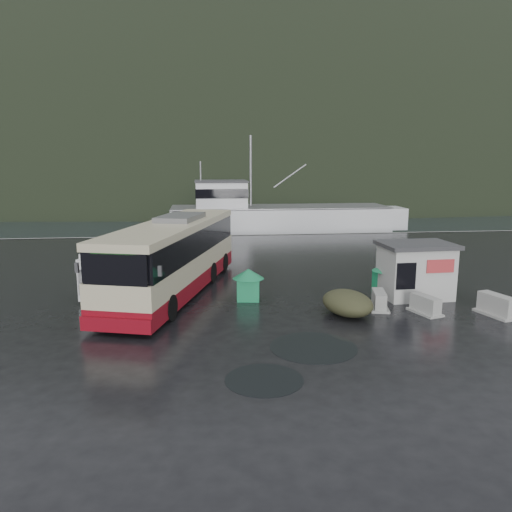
{
  "coord_description": "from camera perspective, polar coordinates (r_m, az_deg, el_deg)",
  "views": [
    {
      "loc": [
        -1.78,
        -21.63,
        6.28
      ],
      "look_at": [
        0.81,
        1.92,
        1.7
      ],
      "focal_mm": 35.0,
      "sensor_mm": 36.0,
      "label": 1
    }
  ],
  "objects": [
    {
      "name": "white_van",
      "position": [
        25.27,
        -15.13,
        -3.84
      ],
      "size": [
        3.06,
        5.72,
        2.27
      ],
      "primitive_type": null,
      "rotation": [
        0.0,
        0.0,
        -0.23
      ],
      "color": "silver",
      "rests_on": "ground"
    },
    {
      "name": "jersey_barrier_a",
      "position": [
        22.05,
        18.72,
        -6.21
      ],
      "size": [
        1.16,
        1.65,
        0.75
      ],
      "primitive_type": null,
      "rotation": [
        0.0,
        0.0,
        0.3
      ],
      "color": "#999993",
      "rests_on": "ground"
    },
    {
      "name": "puddles",
      "position": [
        16.44,
        4.69,
        -11.55
      ],
      "size": [
        4.64,
        5.01,
        0.01
      ],
      "color": "black",
      "rests_on": "ground"
    },
    {
      "name": "waste_bin_left",
      "position": [
        22.87,
        -0.87,
        -5.0
      ],
      "size": [
        1.16,
        1.16,
        1.44
      ],
      "primitive_type": null,
      "rotation": [
        0.0,
        0.0,
        -0.13
      ],
      "color": "#17824E",
      "rests_on": "ground"
    },
    {
      "name": "jersey_barrier_c",
      "position": [
        22.88,
        25.72,
        -6.11
      ],
      "size": [
        1.28,
        1.89,
        0.86
      ],
      "primitive_type": null,
      "rotation": [
        0.0,
        0.0,
        0.26
      ],
      "color": "#999993",
      "rests_on": "ground"
    },
    {
      "name": "jersey_barrier_b",
      "position": [
        22.16,
        13.83,
        -5.85
      ],
      "size": [
        1.07,
        1.65,
        0.76
      ],
      "primitive_type": null,
      "rotation": [
        0.0,
        0.0,
        -0.22
      ],
      "color": "#999993",
      "rests_on": "ground"
    },
    {
      "name": "waste_bin_right",
      "position": [
        24.78,
        14.79,
        -4.11
      ],
      "size": [
        1.39,
        1.39,
        1.57
      ],
      "primitive_type": null,
      "rotation": [
        0.0,
        0.0,
        0.27
      ],
      "color": "#17824E",
      "rests_on": "ground"
    },
    {
      "name": "ground",
      "position": [
        22.6,
        -1.51,
        -5.2
      ],
      "size": [
        160.0,
        160.0,
        0.0
      ],
      "primitive_type": "plane",
      "color": "black",
      "rests_on": "ground"
    },
    {
      "name": "quay_edge",
      "position": [
        42.14,
        -3.78,
        2.35
      ],
      "size": [
        160.0,
        0.6,
        1.5
      ],
      "primitive_type": "cube",
      "color": "#999993",
      "rests_on": "ground"
    },
    {
      "name": "harbor_water",
      "position": [
        131.8,
        -5.54,
        8.16
      ],
      "size": [
        300.0,
        180.0,
        0.02
      ],
      "primitive_type": "cube",
      "color": "black",
      "rests_on": "ground"
    },
    {
      "name": "headland",
      "position": [
        271.96,
        -3.84,
        9.6
      ],
      "size": [
        780.0,
        540.0,
        570.0
      ],
      "primitive_type": "ellipsoid",
      "color": "black",
      "rests_on": "ground"
    },
    {
      "name": "fishing_trawler",
      "position": [
        48.92,
        2.73,
        3.55
      ],
      "size": [
        24.75,
        5.56,
        9.89
      ],
      "primitive_type": null,
      "rotation": [
        0.0,
        0.0,
        0.01
      ],
      "color": "silver",
      "rests_on": "ground"
    },
    {
      "name": "coach_bus",
      "position": [
        24.47,
        -9.19,
        -4.08
      ],
      "size": [
        6.68,
        13.29,
        3.65
      ],
      "primitive_type": null,
      "rotation": [
        0.0,
        0.0,
        -0.28
      ],
      "color": "beige",
      "rests_on": "ground"
    },
    {
      "name": "dome_tent",
      "position": [
        21.03,
        10.35,
        -6.62
      ],
      "size": [
        2.44,
        2.97,
        1.01
      ],
      "primitive_type": null,
      "rotation": [
        0.0,
        0.0,
        0.26
      ],
      "color": "#363721",
      "rests_on": "ground"
    },
    {
      "name": "ticket_kiosk",
      "position": [
        24.46,
        17.58,
        -4.46
      ],
      "size": [
        3.37,
        2.62,
        2.55
      ],
      "primitive_type": null,
      "rotation": [
        0.0,
        0.0,
        0.05
      ],
      "color": "#BABAB5",
      "rests_on": "ground"
    }
  ]
}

